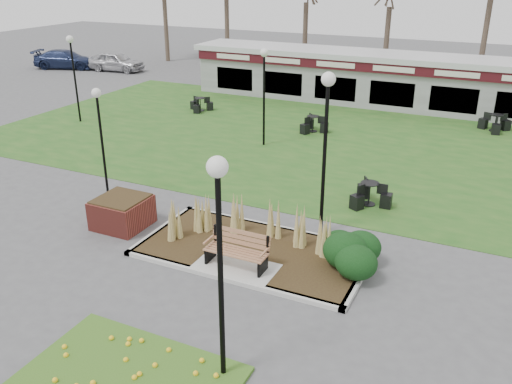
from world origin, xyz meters
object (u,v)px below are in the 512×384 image
at_px(lamp_post_far_left, 72,60).
at_px(bistro_set_a, 200,106).
at_px(lamp_post_mid_left, 264,76).
at_px(lamp_post_mid_right, 326,119).
at_px(park_bench, 238,249).
at_px(lamp_post_near_left, 99,119).
at_px(car_black, 293,66).
at_px(bistro_set_b, 369,197).
at_px(car_blue, 66,59).
at_px(bistro_set_d, 495,125).
at_px(food_pavilion, 398,80).
at_px(brick_planter, 122,212).
at_px(lamp_post_near_right, 219,224).
at_px(bistro_set_c, 313,126).
at_px(car_silver, 116,61).

distance_m(lamp_post_far_left, bistro_set_a, 6.99).
bearing_deg(lamp_post_mid_left, lamp_post_mid_right, -53.86).
xyz_separation_m(park_bench, lamp_post_near_left, (-6.35, 2.39, 2.20)).
xyz_separation_m(lamp_post_far_left, car_black, (5.22, 16.29, -2.51)).
xyz_separation_m(lamp_post_mid_left, bistro_set_a, (-5.68, 3.99, -2.84)).
distance_m(lamp_post_mid_right, lamp_post_far_left, 16.64).
distance_m(bistro_set_b, car_blue, 31.57).
height_order(bistro_set_d, car_blue, car_blue).
bearing_deg(car_black, food_pavilion, -139.08).
relative_size(brick_planter, bistro_set_b, 1.01).
distance_m(food_pavilion, car_blue, 25.60).
bearing_deg(bistro_set_d, lamp_post_far_left, -159.40).
bearing_deg(lamp_post_near_left, bistro_set_b, 20.69).
xyz_separation_m(brick_planter, lamp_post_mid_left, (0.57, 9.23, 2.62)).
xyz_separation_m(park_bench, lamp_post_near_right, (1.61, -3.75, 2.77)).
xyz_separation_m(brick_planter, car_blue, (-21.17, 20.02, 0.22)).
distance_m(park_bench, bistro_set_c, 13.12).
relative_size(lamp_post_mid_left, bistro_set_d, 2.81).
bearing_deg(car_silver, brick_planter, -146.55).
height_order(lamp_post_near_left, bistro_set_d, lamp_post_near_left).
height_order(bistro_set_a, bistro_set_d, bistro_set_d).
relative_size(lamp_post_near_right, lamp_post_mid_left, 1.09).
distance_m(bistro_set_c, car_black, 14.32).
relative_size(brick_planter, lamp_post_near_left, 0.39).
bearing_deg(park_bench, car_blue, 140.90).
relative_size(lamp_post_mid_left, car_black, 1.11).
relative_size(brick_planter, food_pavilion, 0.06).
height_order(bistro_set_b, car_silver, car_silver).
bearing_deg(car_silver, bistro_set_c, -120.50).
relative_size(bistro_set_b, car_silver, 0.35).
distance_m(brick_planter, bistro_set_a, 14.18).
bearing_deg(bistro_set_c, park_bench, -78.82).
distance_m(bistro_set_a, bistro_set_b, 14.32).
xyz_separation_m(bistro_set_a, car_black, (0.73, 11.78, 0.37)).
bearing_deg(bistro_set_a, food_pavilion, 31.12).
xyz_separation_m(bistro_set_b, car_silver, (-23.42, 15.97, 0.43)).
bearing_deg(car_silver, bistro_set_a, -128.33).
bearing_deg(lamp_post_near_right, lamp_post_far_left, 139.75).
height_order(bistro_set_d, car_black, car_black).
xyz_separation_m(lamp_post_near_left, lamp_post_mid_left, (2.52, 7.60, 0.31)).
bearing_deg(food_pavilion, park_bench, -90.00).
xyz_separation_m(brick_planter, bistro_set_a, (-5.11, 13.23, -0.21)).
distance_m(food_pavilion, lamp_post_near_left, 18.50).
xyz_separation_m(lamp_post_mid_right, lamp_post_far_left, (-15.31, 6.51, -0.40)).
bearing_deg(lamp_post_far_left, lamp_post_near_left, -42.77).
height_order(park_bench, bistro_set_b, park_bench).
bearing_deg(bistro_set_d, brick_planter, -121.46).
relative_size(bistro_set_a, car_silver, 0.32).
bearing_deg(car_blue, lamp_post_far_left, -153.10).
relative_size(bistro_set_c, car_blue, 0.30).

